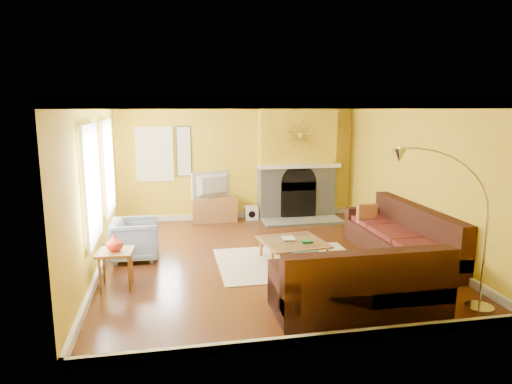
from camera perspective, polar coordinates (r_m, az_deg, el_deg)
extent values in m
cube|color=#5E2D13|center=(8.04, 1.14, -8.30)|extent=(5.50, 6.00, 0.02)
cube|color=white|center=(7.60, 1.21, 11.47)|extent=(5.50, 6.00, 0.02)
cube|color=gold|center=(10.64, -2.22, 3.91)|extent=(5.50, 0.02, 2.70)
cube|color=gold|center=(4.86, 8.61, -4.41)|extent=(5.50, 0.02, 2.70)
cube|color=gold|center=(7.63, -19.55, 0.59)|extent=(0.02, 6.00, 2.70)
cube|color=gold|center=(8.70, 19.25, 1.79)|extent=(0.02, 6.00, 2.70)
cube|color=white|center=(8.87, -18.14, 3.00)|extent=(0.06, 1.22, 1.72)
cube|color=white|center=(7.01, -20.01, 0.96)|extent=(0.06, 1.22, 1.72)
cube|color=white|center=(10.45, -12.57, 4.64)|extent=(0.82, 0.06, 1.22)
cube|color=white|center=(10.46, -9.00, 5.04)|extent=(0.34, 0.04, 1.14)
cube|color=white|center=(10.50, 5.47, 3.23)|extent=(1.92, 0.22, 0.08)
cube|color=gray|center=(10.44, 5.83, -3.64)|extent=(1.80, 0.70, 0.06)
cube|color=beige|center=(7.84, 4.13, -8.71)|extent=(2.40, 1.80, 0.02)
cube|color=#946236|center=(10.49, -5.20, -2.18)|extent=(1.00, 0.45, 0.55)
imported|color=black|center=(10.38, -5.25, 0.88)|extent=(0.99, 0.54, 0.59)
cube|color=white|center=(10.66, -0.65, -2.62)|extent=(0.30, 0.30, 0.30)
imported|color=gray|center=(8.13, -14.83, -5.77)|extent=(0.79, 0.77, 0.71)
imported|color=red|center=(6.91, -17.26, -6.05)|extent=(0.27, 0.27, 0.25)
imported|color=white|center=(7.73, 3.36, -5.84)|extent=(0.21, 0.28, 0.03)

